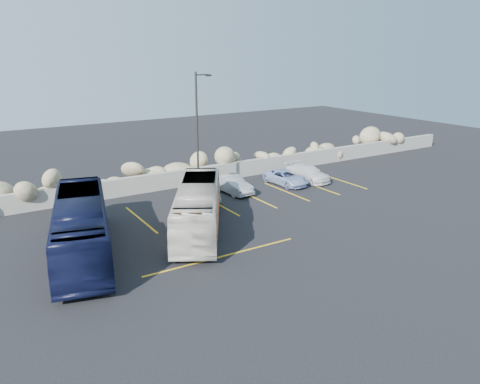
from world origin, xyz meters
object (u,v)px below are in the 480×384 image
car_a (201,190)px  car_b (232,184)px  lamppost (198,131)px  tour_coach (81,227)px  car_c (308,173)px  car_d (286,178)px  vintage_bus (198,207)px

car_a → car_b: (2.38, 0.12, -0.01)m
lamppost → car_b: bearing=-18.6°
tour_coach → car_c: (17.49, 4.57, -0.80)m
car_d → lamppost: bearing=166.8°
car_b → vintage_bus: bearing=-140.5°
vintage_bus → car_d: vintage_bus is taller
lamppost → vintage_bus: (-2.98, -5.65, -3.02)m
tour_coach → car_d: bearing=30.2°
lamppost → vintage_bus: 7.06m
lamppost → car_a: bearing=-109.6°
vintage_bus → car_a: size_ratio=2.55×
lamppost → tour_coach: (-9.02, -5.56, -2.92)m
tour_coach → vintage_bus: bearing=13.1°
car_a → car_b: size_ratio=0.99×
car_a → car_b: bearing=6.1°
vintage_bus → car_a: 5.56m
car_d → car_a: bearing=174.1°
vintage_bus → car_a: bearing=91.3°
lamppost → car_a: (-0.29, -0.82, -3.69)m
car_d → car_b: bearing=171.5°
lamppost → car_c: bearing=-6.7°
lamppost → car_d: (6.43, -1.05, -3.79)m
vintage_bus → car_d: bearing=56.4°
lamppost → car_d: size_ratio=2.19×
tour_coach → car_c: size_ratio=2.51×
tour_coach → car_c: bearing=28.5°
car_a → vintage_bus: bearing=-115.9°
vintage_bus → tour_coach: size_ratio=0.93×
car_a → car_d: 6.73m
tour_coach → car_d: 16.12m
tour_coach → car_a: 9.96m
lamppost → car_a: 3.79m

